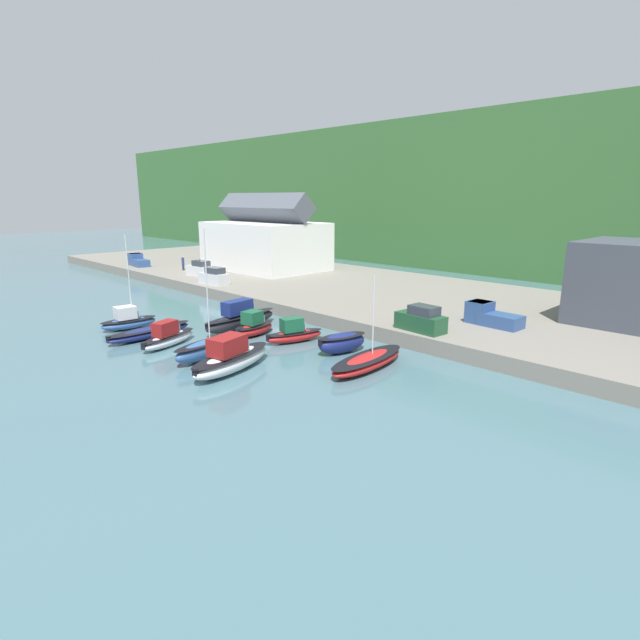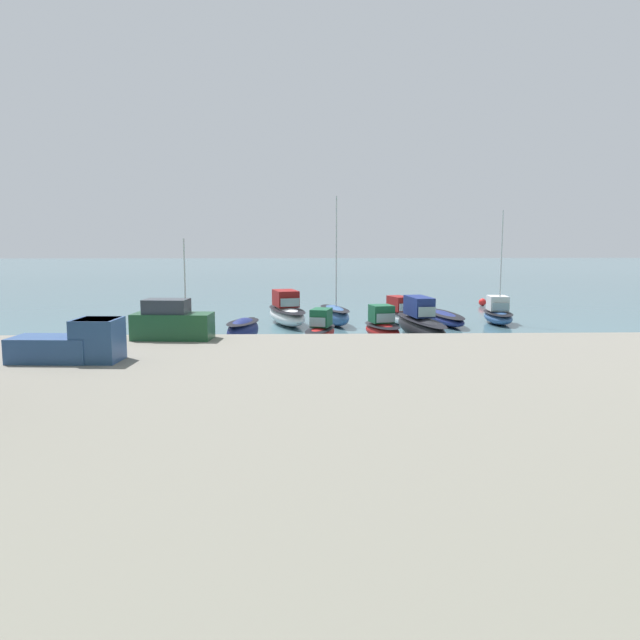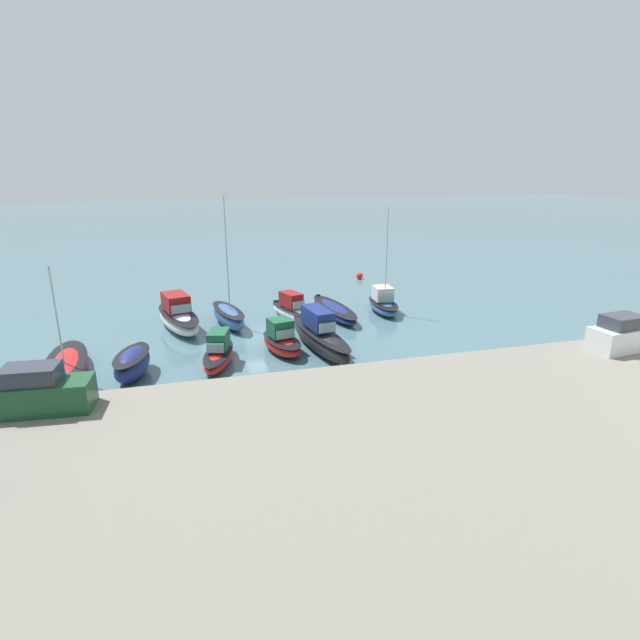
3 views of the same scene
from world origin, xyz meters
The scene contains 20 objects.
ground_plane centered at (0.00, 0.00, 0.00)m, with size 320.00×320.00×0.00m, color #476B75.
hillside_backdrop centered at (0.00, 76.97, 12.51)m, with size 240.00×52.64×25.02m.
quay_promenade centered at (0.00, 24.40, 0.65)m, with size 133.09×28.30×1.30m.
harbor_clubhouse centered at (-26.25, 25.91, 5.40)m, with size 18.12×12.09×11.38m.
moored_boat_0 centered at (-3.10, 4.38, 1.04)m, with size 2.93×8.78×2.82m.
moored_boat_1 centered at (-0.59, 4.01, 0.80)m, with size 2.80×4.79×2.24m.
moored_boat_2 centered at (3.57, 5.10, 0.75)m, with size 2.89×5.45×2.13m.
moored_boat_3 centered at (8.54, 5.77, 0.86)m, with size 2.55×4.62×1.64m.
moored_boat_4 centered at (12.35, 4.39, 0.54)m, with size 3.11×8.22×6.67m.
moored_boat_5 centered at (-10.68, -3.01, 0.79)m, with size 2.37×5.31×8.79m.
moored_boat_6 centered at (-6.37, -3.04, 0.51)m, with size 2.71×8.24×0.94m.
moored_boat_7 centered at (-2.92, -3.13, 0.76)m, with size 3.42×6.06×2.15m.
moored_boat_8 centered at (2.23, -2.70, 0.81)m, with size 2.90×6.28×9.83m.
moored_boat_9 centered at (5.96, -3.00, 0.97)m, with size 4.10×7.96×2.65m.
parked_car_0 centered at (11.80, 11.80, 2.22)m, with size 4.34×2.15×2.16m.
parked_car_1 centered at (-26.97, 14.80, 2.22)m, with size 4.37×2.24×2.16m.
parked_car_2 centered at (-19.65, 12.34, 2.22)m, with size 4.36×2.21×2.16m.
pickup_truck_0 centered at (14.76, 17.79, 2.12)m, with size 4.83×2.23×1.90m.
pickup_truck_1 centered at (-43.43, 13.41, 2.12)m, with size 4.89×2.41×1.90m.
person_on_quay centered at (-33.59, 15.92, 2.40)m, with size 0.40×0.40×2.14m.
Camera 1 is at (34.25, -22.11, 12.04)m, focal length 28.00 mm.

